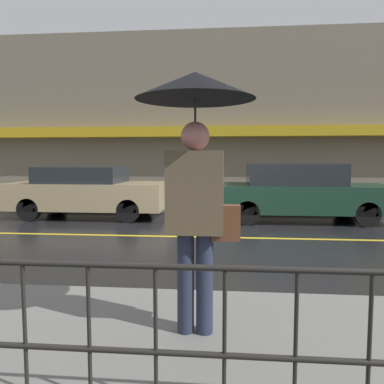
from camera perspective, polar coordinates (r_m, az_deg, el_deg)
ground_plane at (r=7.99m, az=2.41°, el=-6.90°), size 80.00×80.00×0.00m
sidewalk_near at (r=3.37m, az=-2.14°, el=-22.77°), size 28.00×2.41×0.15m
sidewalk_far at (r=12.46m, az=3.48°, el=-2.26°), size 28.00×1.81×0.15m
lane_marking at (r=7.99m, az=2.41°, el=-6.87°), size 25.20×0.12×0.01m
building_storefront at (r=13.47m, az=3.69°, el=10.93°), size 28.00×0.85×6.14m
railing_foreground at (r=2.23m, az=-5.57°, el=-19.08°), size 12.00×0.04×0.92m
pedestrian at (r=3.14m, az=0.60°, el=8.31°), size 1.00×1.00×2.21m
car_tan at (r=11.05m, az=-15.64°, el=0.10°), size 4.39×1.81×1.44m
car_dark_green at (r=10.50m, az=15.88°, el=0.03°), size 4.69×1.94×1.53m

